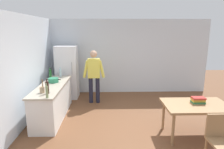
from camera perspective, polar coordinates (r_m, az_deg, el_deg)
The scene contains 15 objects.
ground_plane at distance 4.89m, azimuth 5.16°, elevation -15.64°, with size 14.00×14.00×0.00m, color brown.
wall_back at distance 7.35m, azimuth 2.71°, elevation 5.17°, with size 6.40×0.12×2.70m, color silver.
wall_left at distance 5.02m, azimuth -25.75°, elevation 0.31°, with size 0.12×5.60×2.70m, color silver.
kitchen_counter at distance 5.60m, azimuth -16.70°, elevation -7.30°, with size 0.64×2.20×0.90m.
refrigerator at distance 6.95m, azimuth -12.78°, elevation 0.66°, with size 0.70×0.67×1.80m.
person at distance 6.28m, azimuth -5.25°, elevation 0.36°, with size 0.70×0.22×1.70m.
dining_table at distance 4.71m, azimuth 23.14°, elevation -8.79°, with size 1.40×0.90×0.75m.
chair at distance 3.99m, azimuth 28.84°, elevation -15.55°, with size 0.42×0.42×0.91m.
cooking_pot at distance 5.71m, azimuth -16.58°, elevation -1.57°, with size 0.40×0.28×0.12m.
utensil_jar at distance 4.85m, azimuth -19.53°, elevation -4.06°, with size 0.11×0.11×0.32m.
bottle_vinegar_tall at distance 4.44m, azimuth -18.30°, elevation -4.76°, with size 0.06×0.06×0.32m.
bottle_water_clear at distance 6.33m, azimuth -14.69°, elevation 0.55°, with size 0.07×0.07×0.30m.
bottle_wine_dark at distance 4.73m, azimuth -18.21°, elevation -3.55°, with size 0.08×0.08×0.34m.
bottle_wine_green at distance 6.07m, azimuth -17.40°, elevation 0.04°, with size 0.08×0.08×0.34m.
book_stack at distance 4.76m, azimuth 23.61°, elevation -6.76°, with size 0.28×0.21×0.14m.
Camera 1 is at (-0.53, -4.27, 2.33)m, focal length 31.65 mm.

